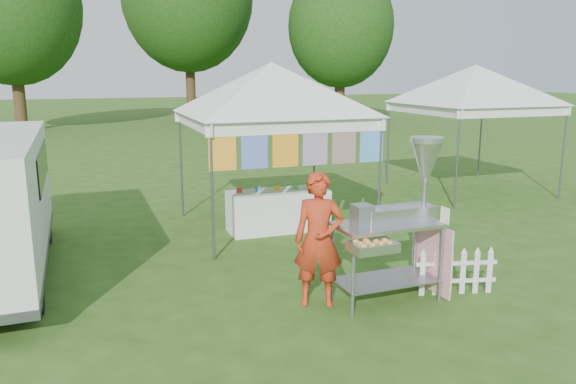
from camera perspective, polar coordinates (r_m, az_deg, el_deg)
name	(u,v)px	position (r m, az deg, el deg)	size (l,w,h in m)	color
ground	(358,297)	(7.39, 7.15, -10.51)	(120.00, 120.00, 0.00)	#2B4D16
canopy_main	(272,63)	(10.06, -1.68, 12.98)	(4.24, 4.24, 3.45)	#59595E
canopy_right	(476,65)	(14.04, 18.56, 12.14)	(4.24, 4.24, 3.45)	#59595E
tree_left	(10,6)	(30.34, -26.38, 16.57)	(6.40, 6.40, 9.53)	#3C2B16
tree_right	(341,27)	(31.08, 5.39, 16.38)	(5.60, 5.60, 8.42)	#3C2B16
donut_cart	(404,207)	(7.07, 11.70, -1.47)	(1.47, 1.03, 2.04)	gray
vendor	(319,240)	(6.86, 3.15, -4.86)	(0.61, 0.40, 1.66)	#B22F15
picket_fence	(456,273)	(7.63, 16.71, -7.89)	(1.05, 0.28, 0.56)	silver
display_table	(278,211)	(10.19, -0.99, -1.89)	(1.80, 0.70, 0.74)	white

